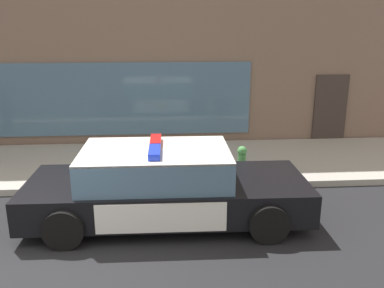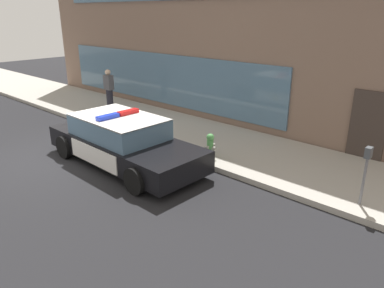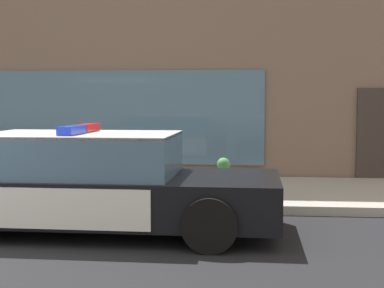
% 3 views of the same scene
% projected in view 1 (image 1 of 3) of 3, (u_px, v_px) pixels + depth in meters
% --- Properties ---
extents(ground, '(48.00, 48.00, 0.00)m').
position_uv_depth(ground, '(38.00, 256.00, 6.51)').
color(ground, black).
extents(sidewalk, '(48.00, 3.45, 0.15)m').
position_uv_depth(sidewalk, '(84.00, 165.00, 10.51)').
color(sidewalk, '#A39E93').
rests_on(sidewalk, ground).
extents(storefront_building, '(20.76, 11.71, 7.11)m').
position_uv_depth(storefront_building, '(132.00, 23.00, 16.84)').
color(storefront_building, '#7A6051').
rests_on(storefront_building, ground).
extents(police_cruiser, '(5.15, 2.20, 1.49)m').
position_uv_depth(police_cruiser, '(164.00, 185.00, 7.58)').
color(police_cruiser, black).
rests_on(police_cruiser, ground).
extents(fire_hydrant, '(0.34, 0.39, 0.73)m').
position_uv_depth(fire_hydrant, '(242.00, 162.00, 9.41)').
color(fire_hydrant, '#4C994C').
rests_on(fire_hydrant, sidewalk).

